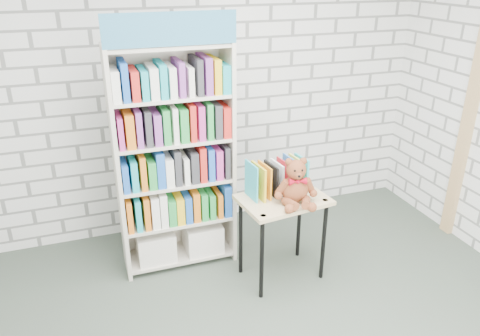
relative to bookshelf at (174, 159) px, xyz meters
name	(u,v)px	position (x,y,z in m)	size (l,w,h in m)	color
room_shell	(294,104)	(0.41, -1.36, 0.80)	(4.52, 4.02, 2.81)	silver
bookshelf	(174,159)	(0.00, 0.00, 0.00)	(0.97, 0.38, 2.17)	beige
display_table	(283,209)	(0.77, -0.52, -0.35)	(0.74, 0.56, 0.74)	tan
table_books	(277,177)	(0.75, -0.41, -0.10)	(0.50, 0.27, 0.29)	#2AAAB8
teddy_bear	(296,186)	(0.82, -0.62, -0.10)	(0.34, 0.33, 0.37)	maroon
door_trim	(466,132)	(2.63, -0.41, 0.06)	(0.05, 0.12, 2.10)	tan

